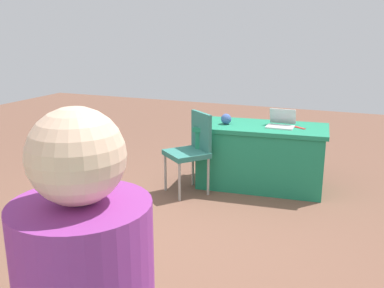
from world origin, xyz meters
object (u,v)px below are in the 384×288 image
chair_tucked_right (192,147)px  scissors_red (299,128)px  laptop_silver (281,124)px  yarn_ball (226,119)px  table_foreground (261,156)px

chair_tucked_right → scissors_red: size_ratio=5.36×
scissors_red → laptop_silver: bearing=-141.2°
yarn_ball → scissors_red: size_ratio=0.72×
laptop_silver → scissors_red: (-0.21, -0.02, -0.04)m
chair_tucked_right → scissors_red: bearing=-115.1°
table_foreground → laptop_silver: laptop_silver is taller
chair_tucked_right → scissors_red: chair_tucked_right is taller
laptop_silver → scissors_red: 0.22m
laptop_silver → table_foreground: bearing=4.0°
table_foreground → scissors_red: size_ratio=9.01×
yarn_ball → laptop_silver: bearing=-170.4°
laptop_silver → yarn_ball: size_ratio=2.50×
chair_tucked_right → yarn_ball: bearing=-84.2°
table_foreground → chair_tucked_right: 0.90m
laptop_silver → chair_tucked_right: bearing=29.2°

